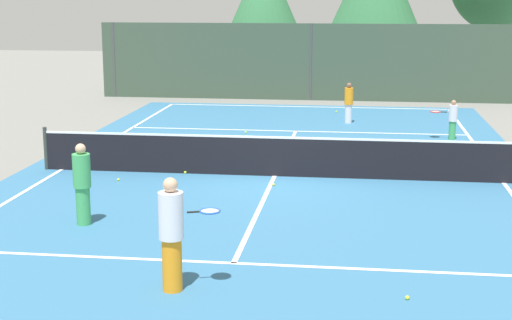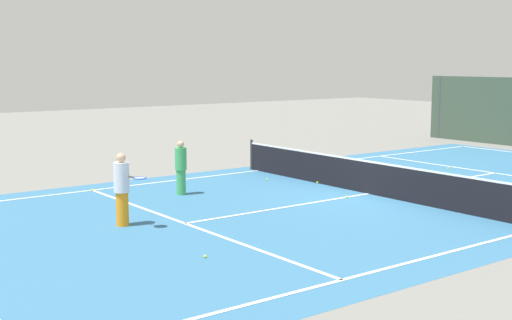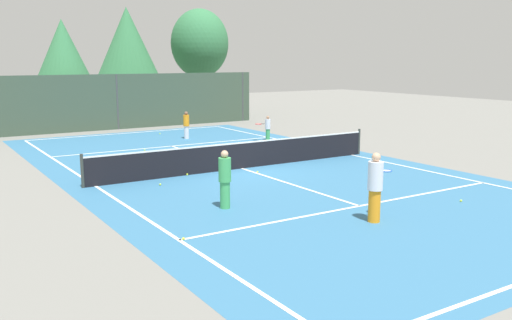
{
  "view_description": "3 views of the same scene",
  "coord_description": "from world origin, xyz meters",
  "px_view_note": "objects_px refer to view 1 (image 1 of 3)",
  "views": [
    {
      "loc": [
        1.99,
        -18.61,
        4.45
      ],
      "look_at": [
        -0.26,
        -1.57,
        0.74
      ],
      "focal_mm": 54.55,
      "sensor_mm": 36.0,
      "label": 1
    },
    {
      "loc": [
        14.19,
        -14.88,
        3.93
      ],
      "look_at": [
        -0.97,
        -3.5,
        1.22
      ],
      "focal_mm": 48.32,
      "sensor_mm": 36.0,
      "label": 2
    },
    {
      "loc": [
        -10.46,
        -17.45,
        4.05
      ],
      "look_at": [
        -0.83,
        -2.32,
        0.77
      ],
      "focal_mm": 38.78,
      "sensor_mm": 36.0,
      "label": 3
    }
  ],
  "objects_px": {
    "tennis_ball_3": "(274,185)",
    "tennis_ball_2": "(336,112)",
    "tennis_ball_5": "(185,172)",
    "tennis_ball_0": "(407,298)",
    "tennis_ball_7": "(118,180)",
    "player_2": "(82,183)",
    "tennis_ball_8": "(346,164)",
    "tennis_ball_1": "(246,132)",
    "player_0": "(452,119)",
    "player_1": "(172,233)",
    "player_3": "(349,102)",
    "tennis_ball_9": "(407,159)",
    "tennis_ball_4": "(488,171)"
  },
  "relations": [
    {
      "from": "tennis_ball_2",
      "to": "tennis_ball_7",
      "type": "height_order",
      "value": "same"
    },
    {
      "from": "player_2",
      "to": "tennis_ball_2",
      "type": "height_order",
      "value": "player_2"
    },
    {
      "from": "player_1",
      "to": "tennis_ball_2",
      "type": "bearing_deg",
      "value": 84.03
    },
    {
      "from": "player_3",
      "to": "player_1",
      "type": "bearing_deg",
      "value": -98.54
    },
    {
      "from": "tennis_ball_4",
      "to": "tennis_ball_8",
      "type": "bearing_deg",
      "value": 173.76
    },
    {
      "from": "player_3",
      "to": "tennis_ball_7",
      "type": "relative_size",
      "value": 21.33
    },
    {
      "from": "tennis_ball_3",
      "to": "tennis_ball_4",
      "type": "distance_m",
      "value": 5.61
    },
    {
      "from": "tennis_ball_3",
      "to": "tennis_ball_4",
      "type": "bearing_deg",
      "value": 21.66
    },
    {
      "from": "tennis_ball_2",
      "to": "tennis_ball_3",
      "type": "xyz_separation_m",
      "value": [
        -1.12,
        -11.66,
        0.0
      ]
    },
    {
      "from": "player_0",
      "to": "tennis_ball_8",
      "type": "xyz_separation_m",
      "value": [
        -3.15,
        -4.12,
        -0.61
      ]
    },
    {
      "from": "tennis_ball_0",
      "to": "tennis_ball_7",
      "type": "xyz_separation_m",
      "value": [
        -6.49,
        6.62,
        0.0
      ]
    },
    {
      "from": "tennis_ball_9",
      "to": "tennis_ball_5",
      "type": "bearing_deg",
      "value": -157.51
    },
    {
      "from": "player_2",
      "to": "tennis_ball_7",
      "type": "relative_size",
      "value": 24.49
    },
    {
      "from": "player_3",
      "to": "tennis_ball_3",
      "type": "distance_m",
      "value": 9.45
    },
    {
      "from": "tennis_ball_0",
      "to": "tennis_ball_2",
      "type": "relative_size",
      "value": 1.0
    },
    {
      "from": "tennis_ball_5",
      "to": "tennis_ball_8",
      "type": "distance_m",
      "value": 4.26
    },
    {
      "from": "tennis_ball_7",
      "to": "tennis_ball_8",
      "type": "bearing_deg",
      "value": 24.45
    },
    {
      "from": "player_3",
      "to": "tennis_ball_1",
      "type": "distance_m",
      "value": 4.15
    },
    {
      "from": "player_2",
      "to": "tennis_ball_8",
      "type": "height_order",
      "value": "player_2"
    },
    {
      "from": "tennis_ball_1",
      "to": "tennis_ball_8",
      "type": "relative_size",
      "value": 1.0
    },
    {
      "from": "player_0",
      "to": "tennis_ball_3",
      "type": "height_order",
      "value": "player_0"
    },
    {
      "from": "tennis_ball_3",
      "to": "tennis_ball_2",
      "type": "bearing_deg",
      "value": 84.51
    },
    {
      "from": "tennis_ball_8",
      "to": "tennis_ball_4",
      "type": "bearing_deg",
      "value": -6.24
    },
    {
      "from": "player_1",
      "to": "player_3",
      "type": "bearing_deg",
      "value": 81.46
    },
    {
      "from": "player_2",
      "to": "tennis_ball_8",
      "type": "relative_size",
      "value": 24.49
    },
    {
      "from": "tennis_ball_0",
      "to": "tennis_ball_7",
      "type": "distance_m",
      "value": 9.27
    },
    {
      "from": "tennis_ball_1",
      "to": "tennis_ball_9",
      "type": "relative_size",
      "value": 1.0
    },
    {
      "from": "player_2",
      "to": "player_1",
      "type": "bearing_deg",
      "value": -50.98
    },
    {
      "from": "player_0",
      "to": "tennis_ball_0",
      "type": "xyz_separation_m",
      "value": [
        -2.08,
        -13.2,
        -0.61
      ]
    },
    {
      "from": "tennis_ball_8",
      "to": "player_1",
      "type": "bearing_deg",
      "value": -104.98
    },
    {
      "from": "tennis_ball_1",
      "to": "tennis_ball_7",
      "type": "xyz_separation_m",
      "value": [
        -2.12,
        -6.81,
        0.0
      ]
    },
    {
      "from": "tennis_ball_1",
      "to": "tennis_ball_4",
      "type": "distance_m",
      "value": 8.34
    },
    {
      "from": "player_0",
      "to": "player_1",
      "type": "bearing_deg",
      "value": -112.86
    },
    {
      "from": "player_2",
      "to": "tennis_ball_9",
      "type": "xyz_separation_m",
      "value": [
        6.62,
        6.85,
        -0.79
      ]
    },
    {
      "from": "player_3",
      "to": "tennis_ball_4",
      "type": "height_order",
      "value": "player_3"
    },
    {
      "from": "tennis_ball_5",
      "to": "player_1",
      "type": "bearing_deg",
      "value": -78.68
    },
    {
      "from": "tennis_ball_8",
      "to": "player_0",
      "type": "bearing_deg",
      "value": 52.6
    },
    {
      "from": "tennis_ball_0",
      "to": "tennis_ball_5",
      "type": "xyz_separation_m",
      "value": [
        -5.06,
        7.58,
        0.0
      ]
    },
    {
      "from": "tennis_ball_4",
      "to": "tennis_ball_9",
      "type": "distance_m",
      "value": 2.29
    },
    {
      "from": "tennis_ball_3",
      "to": "tennis_ball_8",
      "type": "distance_m",
      "value": 2.96
    },
    {
      "from": "player_2",
      "to": "tennis_ball_2",
      "type": "xyz_separation_m",
      "value": [
        4.47,
        15.23,
        -0.79
      ]
    },
    {
      "from": "player_3",
      "to": "tennis_ball_1",
      "type": "height_order",
      "value": "player_3"
    },
    {
      "from": "tennis_ball_0",
      "to": "tennis_ball_2",
      "type": "xyz_separation_m",
      "value": [
        -1.6,
        18.28,
        0.0
      ]
    },
    {
      "from": "tennis_ball_7",
      "to": "tennis_ball_0",
      "type": "bearing_deg",
      "value": -45.58
    },
    {
      "from": "tennis_ball_9",
      "to": "tennis_ball_7",
      "type": "bearing_deg",
      "value": -154.96
    },
    {
      "from": "tennis_ball_3",
      "to": "tennis_ball_8",
      "type": "height_order",
      "value": "same"
    },
    {
      "from": "tennis_ball_4",
      "to": "player_1",
      "type": "bearing_deg",
      "value": -124.39
    },
    {
      "from": "tennis_ball_3",
      "to": "tennis_ball_5",
      "type": "height_order",
      "value": "same"
    },
    {
      "from": "tennis_ball_1",
      "to": "tennis_ball_9",
      "type": "xyz_separation_m",
      "value": [
        4.92,
        -3.53,
        0.0
      ]
    },
    {
      "from": "tennis_ball_2",
      "to": "tennis_ball_5",
      "type": "relative_size",
      "value": 1.0
    }
  ]
}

